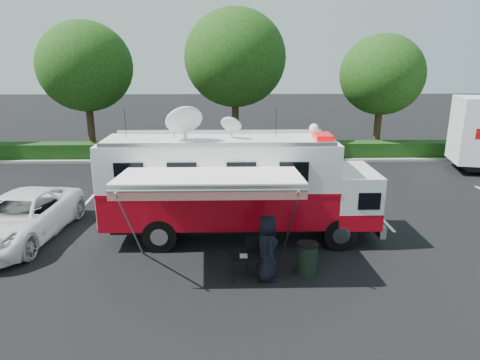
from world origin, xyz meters
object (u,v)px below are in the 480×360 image
(folding_table, at_px, (245,258))
(command_truck, at_px, (238,185))
(trash_bin, at_px, (307,258))
(white_suv, at_px, (22,239))

(folding_table, bearing_deg, command_truck, 92.85)
(folding_table, xyz_separation_m, trash_bin, (1.79, 0.34, -0.19))
(white_suv, bearing_deg, folding_table, -16.48)
(trash_bin, bearing_deg, folding_table, -169.33)
(white_suv, distance_m, folding_table, 8.15)
(folding_table, relative_size, trash_bin, 0.98)
(command_truck, xyz_separation_m, white_suv, (-7.41, 0.00, -1.87))
(folding_table, height_order, trash_bin, trash_bin)
(command_truck, relative_size, white_suv, 1.64)
(command_truck, height_order, folding_table, command_truck)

